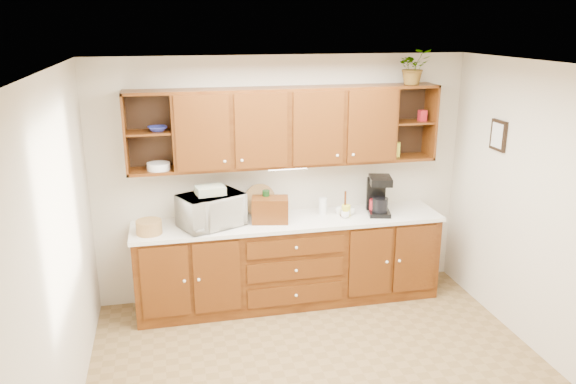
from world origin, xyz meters
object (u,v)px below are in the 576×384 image
microwave (211,210)px  bread_box (270,210)px  coffee_maker (379,196)px  potted_plant (414,67)px

microwave → bread_box: bearing=-24.9°
microwave → bread_box: 0.60m
microwave → coffee_maker: size_ratio=1.46×
bread_box → potted_plant: 2.09m
microwave → coffee_maker: 1.78m
bread_box → potted_plant: potted_plant is taller
microwave → coffee_maker: bearing=-24.7°
bread_box → coffee_maker: coffee_maker is taller
coffee_maker → bread_box: bearing=-166.2°
bread_box → coffee_maker: bearing=11.3°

